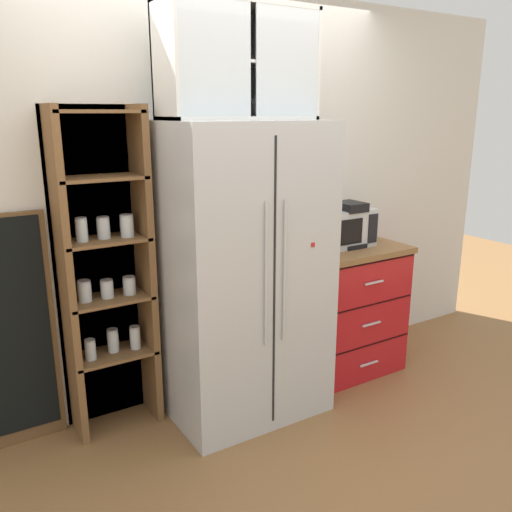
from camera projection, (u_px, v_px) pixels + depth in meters
The scene contains 11 objects.
ground_plane at pixel (243, 404), 3.40m from camera, with size 10.76×10.76×0.00m, color olive.
wall_back_cream at pixel (210, 200), 3.39m from camera, with size 5.06×0.10×2.55m, color silver.
refrigerator at pixel (242, 273), 3.17m from camera, with size 0.92×0.72×1.78m.
pantry_shelf_column at pixel (104, 270), 3.00m from camera, with size 0.53×0.29×1.86m.
counter_cabinet at pixel (343, 308), 3.78m from camera, with size 0.79×0.59×0.92m.
microwave at pixel (338, 227), 3.65m from camera, with size 0.44×0.33×0.26m.
coffee_maker at pixel (347, 224), 3.63m from camera, with size 0.17×0.20×0.31m.
mug_charcoal at pixel (370, 233), 3.82m from camera, with size 0.11×0.08×0.10m.
bottle_cobalt at pixel (304, 233), 3.54m from camera, with size 0.07×0.07×0.26m.
bottle_amber at pixel (340, 228), 3.69m from camera, with size 0.07×0.07×0.26m.
upper_cabinet at pixel (236, 64), 2.89m from camera, with size 0.89×0.32×0.60m.
Camera 1 is at (-1.52, -2.62, 1.82)m, focal length 37.02 mm.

